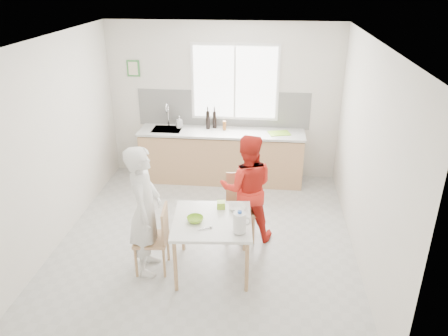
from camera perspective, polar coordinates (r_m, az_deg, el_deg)
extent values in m
plane|color=#B7B7B2|center=(6.16, -2.31, -9.38)|extent=(4.50, 4.50, 0.00)
plane|color=silver|center=(7.65, -0.09, 8.63)|extent=(4.00, 0.00, 4.00)
plane|color=silver|center=(3.58, -7.82, -11.22)|extent=(4.00, 0.00, 4.00)
plane|color=silver|center=(6.14, -21.37, 2.90)|extent=(0.00, 4.50, 4.50)
plane|color=silver|center=(5.61, 18.11, 1.43)|extent=(0.00, 4.50, 4.50)
plane|color=white|center=(5.18, -2.83, 16.32)|extent=(4.50, 4.50, 0.00)
cube|color=white|center=(7.53, 1.44, 11.12)|extent=(1.50, 0.03, 1.30)
cube|color=white|center=(7.51, 1.42, 11.08)|extent=(1.40, 0.02, 1.20)
cube|color=white|center=(7.50, 1.42, 11.08)|extent=(0.03, 0.03, 1.20)
cube|color=white|center=(7.67, -0.10, 7.71)|extent=(3.00, 0.02, 0.65)
cube|color=#3E8941|center=(7.81, -11.77, 12.63)|extent=(0.22, 0.02, 0.28)
cube|color=beige|center=(7.80, -11.79, 12.61)|extent=(0.16, 0.01, 0.22)
cube|color=tan|center=(7.67, -0.32, 1.39)|extent=(2.80, 0.60, 0.86)
cube|color=#3F3326|center=(7.83, -0.32, -1.17)|extent=(2.80, 0.54, 0.10)
cube|color=silver|center=(7.50, -0.33, 4.70)|extent=(2.84, 0.64, 0.04)
cube|color=#A5A5AA|center=(7.65, -7.45, 4.94)|extent=(0.50, 0.40, 0.03)
cylinder|color=silver|center=(7.74, -7.26, 6.70)|extent=(0.02, 0.02, 0.36)
torus|color=silver|center=(7.62, -7.45, 7.83)|extent=(0.02, 0.18, 0.18)
cube|color=white|center=(5.25, -1.55, -6.92)|extent=(1.01, 1.01, 0.04)
cylinder|color=tan|center=(5.15, -6.37, -12.71)|extent=(0.05, 0.05, 0.66)
cylinder|color=tan|center=(5.82, -5.40, -7.86)|extent=(0.05, 0.05, 0.66)
cylinder|color=tan|center=(5.11, 3.00, -12.87)|extent=(0.05, 0.05, 0.66)
cylinder|color=tan|center=(5.79, 2.76, -7.96)|extent=(0.05, 0.05, 0.66)
cube|color=tan|center=(5.48, -9.48, -9.18)|extent=(0.43, 0.43, 0.04)
cube|color=tan|center=(5.33, -7.73, -7.20)|extent=(0.06, 0.38, 0.42)
cylinder|color=tan|center=(5.77, -10.74, -10.03)|extent=(0.03, 0.03, 0.41)
cylinder|color=tan|center=(5.50, -11.42, -12.03)|extent=(0.03, 0.03, 0.41)
cylinder|color=tan|center=(5.71, -7.33, -10.16)|extent=(0.03, 0.03, 0.41)
cylinder|color=tan|center=(5.44, -7.82, -12.19)|extent=(0.03, 0.03, 0.41)
cube|color=tan|center=(6.02, 2.13, -5.30)|extent=(0.45, 0.45, 0.04)
cube|color=tan|center=(6.07, 2.14, -2.47)|extent=(0.40, 0.06, 0.44)
cylinder|color=tan|center=(5.98, 0.40, -8.07)|extent=(0.04, 0.04, 0.43)
cylinder|color=tan|center=(5.99, 3.84, -8.08)|extent=(0.04, 0.04, 0.43)
cylinder|color=tan|center=(6.29, 0.44, -6.32)|extent=(0.04, 0.04, 0.43)
cylinder|color=tan|center=(6.30, 3.70, -6.34)|extent=(0.04, 0.04, 0.43)
imported|color=white|center=(5.28, -10.27, -5.57)|extent=(0.44, 0.63, 1.65)
imported|color=red|center=(5.87, 3.01, -2.65)|extent=(0.78, 0.64, 1.52)
imported|color=#8AC52D|center=(5.19, -3.80, -6.71)|extent=(0.21, 0.21, 0.06)
imported|color=white|center=(5.44, 1.73, -5.18)|extent=(0.23, 0.23, 0.05)
cylinder|color=white|center=(4.92, 2.04, -7.09)|extent=(0.15, 0.15, 0.24)
cylinder|color=blue|center=(4.86, 2.06, -5.80)|extent=(0.05, 0.05, 0.03)
torus|color=white|center=(4.91, 2.91, -6.94)|extent=(0.11, 0.03, 0.11)
cube|color=#93C12C|center=(5.45, -0.38, -4.84)|extent=(0.11, 0.11, 0.09)
cylinder|color=#A5A5AA|center=(5.05, -2.58, -7.93)|extent=(0.15, 0.08, 0.01)
cube|color=#88C62D|center=(7.43, 7.22, 4.53)|extent=(0.40, 0.33, 0.01)
cylinder|color=black|center=(7.57, -2.13, 6.31)|extent=(0.07, 0.07, 0.32)
cylinder|color=black|center=(7.61, -1.25, 6.35)|extent=(0.07, 0.07, 0.30)
cylinder|color=#91531F|center=(7.52, 0.05, 5.57)|extent=(0.06, 0.06, 0.16)
imported|color=#999999|center=(7.67, -5.84, 6.03)|extent=(0.12, 0.13, 0.21)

